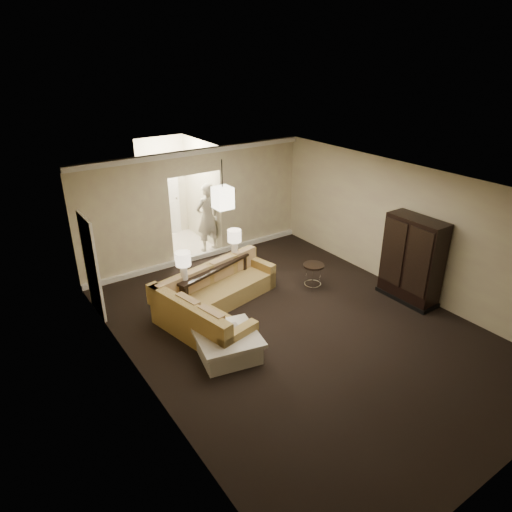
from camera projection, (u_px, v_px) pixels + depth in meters
ground at (297, 329)px, 8.83m from camera, size 8.00×8.00×0.00m
wall_back at (196, 206)px, 11.23m from camera, size 6.00×0.04×2.80m
wall_left at (143, 314)px, 6.69m from camera, size 0.04×8.00×2.80m
wall_right at (408, 230)px, 9.79m from camera, size 0.04×8.00×2.80m
ceiling at (304, 189)px, 7.66m from camera, size 6.00×8.00×0.02m
crown_molding at (194, 152)px, 10.64m from camera, size 6.00×0.10×0.12m
baseboard at (200, 256)px, 11.75m from camera, size 6.00×0.10×0.12m
side_door at (92, 266)px, 8.95m from camera, size 0.05×0.90×2.10m
foyer at (173, 197)px, 12.27m from camera, size 1.44×2.02×2.80m
sectional_sofa at (215, 301)px, 9.15m from camera, size 2.91×2.65×0.83m
coffee_table at (228, 345)px, 8.00m from camera, size 1.27×1.27×0.45m
console_table at (212, 279)px, 9.75m from camera, size 2.02×1.00×0.76m
armoire at (412, 262)px, 9.52m from camera, size 0.55×1.29×1.85m
drink_table at (313, 271)px, 10.16m from camera, size 0.47×0.47×0.59m
table_lamp_left at (183, 262)px, 8.91m from camera, size 0.31×0.31×0.58m
table_lamp_right at (234, 238)px, 9.99m from camera, size 0.31×0.31×0.58m
pendant_light at (223, 198)px, 10.03m from camera, size 0.38×0.38×1.09m
person at (207, 214)px, 11.85m from camera, size 0.78×0.57×2.03m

